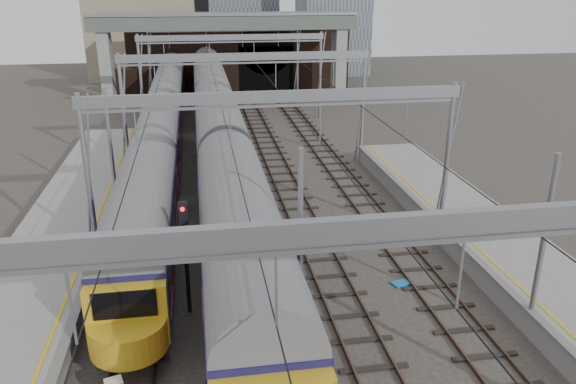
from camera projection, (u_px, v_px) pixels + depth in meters
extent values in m
plane|color=#38332D|center=(310.00, 357.00, 19.51)|extent=(160.00, 160.00, 0.00)
cube|color=gray|center=(17.00, 330.00, 20.08)|extent=(4.20, 55.00, 1.10)
cube|color=slate|center=(75.00, 313.00, 20.22)|extent=(0.35, 55.00, 0.12)
cube|color=gold|center=(60.00, 313.00, 20.12)|extent=(0.12, 55.00, 0.01)
cube|color=slate|center=(555.00, 334.00, 18.99)|extent=(0.35, 47.00, 0.12)
cube|color=gold|center=(569.00, 331.00, 19.04)|extent=(0.12, 47.00, 0.01)
cube|color=#4C3828|center=(144.00, 207.00, 32.32)|extent=(0.08, 80.00, 0.16)
cube|color=#4C3828|center=(170.00, 205.00, 32.54)|extent=(0.08, 80.00, 0.16)
cube|color=black|center=(157.00, 207.00, 32.46)|extent=(2.40, 80.00, 0.14)
cube|color=#4C3828|center=(214.00, 203.00, 32.93)|extent=(0.08, 80.00, 0.16)
cube|color=#4C3828|center=(239.00, 201.00, 33.14)|extent=(0.08, 80.00, 0.16)
cube|color=black|center=(226.00, 203.00, 33.06)|extent=(2.40, 80.00, 0.14)
cube|color=#4C3828|center=(281.00, 199.00, 33.53)|extent=(0.08, 80.00, 0.16)
cube|color=#4C3828|center=(305.00, 197.00, 33.75)|extent=(0.08, 80.00, 0.16)
cube|color=black|center=(293.00, 199.00, 33.67)|extent=(2.40, 80.00, 0.14)
cube|color=#4C3828|center=(346.00, 195.00, 34.14)|extent=(0.08, 80.00, 0.16)
cube|color=#4C3828|center=(369.00, 194.00, 34.36)|extent=(0.08, 80.00, 0.16)
cube|color=black|center=(358.00, 195.00, 34.27)|extent=(2.40, 80.00, 0.14)
cube|color=gray|center=(374.00, 228.00, 11.30)|extent=(16.80, 0.28, 0.50)
cylinder|color=gray|center=(89.00, 185.00, 24.26)|extent=(0.24, 0.24, 8.00)
cylinder|color=gray|center=(446.00, 166.00, 26.74)|extent=(0.24, 0.24, 8.00)
cube|color=gray|center=(276.00, 97.00, 24.23)|extent=(16.80, 0.28, 0.50)
cylinder|color=gray|center=(124.00, 115.00, 37.19)|extent=(0.24, 0.24, 8.00)
cylinder|color=gray|center=(363.00, 106.00, 39.67)|extent=(0.24, 0.24, 8.00)
cube|color=gray|center=(246.00, 57.00, 37.17)|extent=(16.80, 0.28, 0.50)
cylinder|color=gray|center=(141.00, 80.00, 50.13)|extent=(0.24, 0.24, 8.00)
cylinder|color=gray|center=(320.00, 76.00, 52.61)|extent=(0.24, 0.24, 8.00)
cube|color=gray|center=(231.00, 37.00, 50.10)|extent=(16.80, 0.28, 0.50)
cylinder|color=gray|center=(150.00, 62.00, 61.21)|extent=(0.24, 0.24, 8.00)
cylinder|color=gray|center=(298.00, 59.00, 63.70)|extent=(0.24, 0.24, 8.00)
cube|color=gray|center=(224.00, 27.00, 61.19)|extent=(16.80, 0.28, 0.50)
cube|color=black|center=(149.00, 114.00, 30.53)|extent=(0.03, 80.00, 0.03)
cube|color=black|center=(223.00, 111.00, 31.14)|extent=(0.03, 80.00, 0.03)
cube|color=black|center=(293.00, 109.00, 31.74)|extent=(0.03, 80.00, 0.03)
cube|color=black|center=(362.00, 107.00, 32.35)|extent=(0.03, 80.00, 0.03)
cube|color=#321E16|center=(240.00, 52.00, 66.28)|extent=(26.00, 2.00, 9.00)
cube|color=black|center=(267.00, 69.00, 66.46)|extent=(6.50, 0.10, 5.20)
cylinder|color=black|center=(266.00, 46.00, 65.55)|extent=(6.50, 0.10, 6.50)
cube|color=#321E16|center=(138.00, 81.00, 64.59)|extent=(6.00, 1.50, 3.00)
cube|color=gray|center=(107.00, 65.00, 58.68)|extent=(1.20, 2.50, 8.20)
cube|color=gray|center=(339.00, 60.00, 62.47)|extent=(1.20, 2.50, 8.20)
cube|color=#58635A|center=(225.00, 23.00, 59.13)|extent=(28.00, 3.00, 1.40)
cube|color=gray|center=(224.00, 14.00, 58.82)|extent=(28.00, 3.00, 0.30)
cube|color=gray|center=(200.00, 4.00, 89.96)|extent=(18.00, 14.00, 18.00)
cube|color=black|center=(215.00, 133.00, 47.17)|extent=(2.41, 71.26, 0.70)
cube|color=#161342|center=(214.00, 109.00, 46.46)|extent=(3.07, 71.26, 2.74)
cylinder|color=slate|center=(213.00, 93.00, 45.98)|extent=(3.00, 70.76, 3.00)
cube|color=black|center=(214.00, 104.00, 46.30)|extent=(3.09, 70.06, 0.82)
cube|color=#D54269|center=(215.00, 118.00, 46.73)|extent=(3.09, 70.26, 0.13)
cube|color=black|center=(167.00, 132.00, 47.55)|extent=(2.09, 62.12, 0.70)
cube|color=#161342|center=(166.00, 110.00, 46.91)|extent=(2.67, 62.12, 2.38)
cylinder|color=slate|center=(165.00, 96.00, 46.49)|extent=(2.61, 61.62, 2.61)
cube|color=black|center=(165.00, 106.00, 46.77)|extent=(2.69, 60.92, 0.71)
cube|color=#D54269|center=(166.00, 118.00, 47.14)|extent=(2.69, 61.12, 0.11)
cube|color=gold|center=(127.00, 317.00, 18.11)|extent=(2.61, 0.60, 2.18)
cube|color=black|center=(125.00, 305.00, 17.75)|extent=(2.00, 0.08, 0.95)
cylinder|color=black|center=(186.00, 260.00, 21.40)|extent=(0.15, 0.15, 4.60)
cube|color=black|center=(183.00, 213.00, 20.53)|extent=(0.35, 0.20, 0.86)
sphere|color=red|center=(182.00, 209.00, 20.35)|extent=(0.17, 0.17, 0.17)
cube|color=#166AAC|center=(220.00, 266.00, 25.70)|extent=(0.80, 0.62, 0.09)
cube|color=#166AAC|center=(265.00, 241.00, 28.17)|extent=(1.03, 0.83, 0.11)
cube|color=#166AAC|center=(401.00, 283.00, 24.20)|extent=(0.88, 0.74, 0.09)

